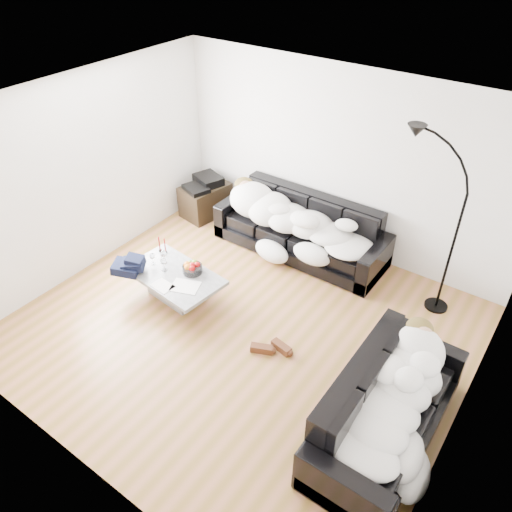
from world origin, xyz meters
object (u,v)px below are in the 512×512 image
Objects in this scene: candle_left at (159,244)px; av_cabinet at (206,200)px; sofa_back at (300,228)px; sleeper_right at (392,391)px; floor_lamp at (454,242)px; sofa_right at (389,407)px; fruit_bowl at (192,267)px; wine_glass_b at (153,259)px; shoes at (271,348)px; candle_right at (165,246)px; coffee_table at (175,285)px; sleeper_back at (299,216)px; stereo at (204,182)px; wine_glass_c at (164,264)px; wine_glass_a at (164,257)px.

av_cabinet is at bearing 108.96° from candle_left.
sleeper_right is at bearing -43.42° from sofa_back.
sofa_right is at bearing -105.30° from floor_lamp.
wine_glass_b is (-0.53, -0.17, 0.01)m from fruit_bowl.
sofa_right is at bearing -22.33° from shoes.
sofa_back is 3.11m from sleeper_right.
candle_right is at bearing 99.30° from wine_glass_b.
candle_left is at bearing -176.37° from floor_lamp.
sleeper_right is at bearing -6.47° from coffee_table.
sleeper_back is 1.79m from stereo.
floor_lamp is at bearing -0.73° from sofa_back.
fruit_bowl is at bearing -111.03° from sleeper_back.
sofa_right is at bearing -18.36° from av_cabinet.
wine_glass_c is (-0.92, -1.75, -0.17)m from sleeper_back.
sofa_right reaches higher than av_cabinet.
stereo is (-0.61, 1.53, 0.10)m from candle_right.
candle_right is at bearing -58.48° from av_cabinet.
sofa_back is 1.97m from wine_glass_a.
fruit_bowl is 0.59× the size of shoes.
fruit_bowl is 0.43m from wine_glass_a.
shoes is at bearing -67.14° from sleeper_back.
wine_glass_a is (-0.26, 0.11, 0.28)m from coffee_table.
sleeper_right is (0.00, 0.00, 0.23)m from sofa_right.
wine_glass_b is (-1.13, -1.79, 0.04)m from sofa_back.
wine_glass_c is 0.39m from candle_right.
sleeper_back reaches higher than wine_glass_a.
sleeper_right reaches higher than av_cabinet.
wine_glass_b reaches higher than shoes.
floor_lamp reaches higher than fruit_bowl.
sleeper_back is at bearing 16.92° from stereo.
candle_right is 3.59m from floor_lamp.
candle_left is 0.08m from candle_right.
sleeper_right is at bearing -8.80° from stereo.
shoes is at bearing -17.27° from stereo.
wine_glass_a is at bearing -172.61° from floor_lamp.
av_cabinet is (-1.02, 1.81, 0.07)m from coffee_table.
wine_glass_b is at bearing -60.29° from av_cabinet.
av_cabinet reaches higher than shoes.
wine_glass_b is (-3.38, 0.34, 0.05)m from sofa_right.
floor_lamp is (3.08, 1.66, 0.53)m from wine_glass_a.
sleeper_back reaches higher than stereo.
candle_right is 2.02m from shoes.
candle_left is 0.31× the size of av_cabinet.
candle_right is (-0.57, 0.11, 0.03)m from fruit_bowl.
coffee_table is 0.62m from candle_left.
candle_left is 1.66m from av_cabinet.
sleeper_right is at bearing -5.95° from wine_glass_c.
sleeper_right is 2.28× the size of av_cabinet.
shoes is 2.43m from floor_lamp.
sofa_back is 10.88× the size of candle_left.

